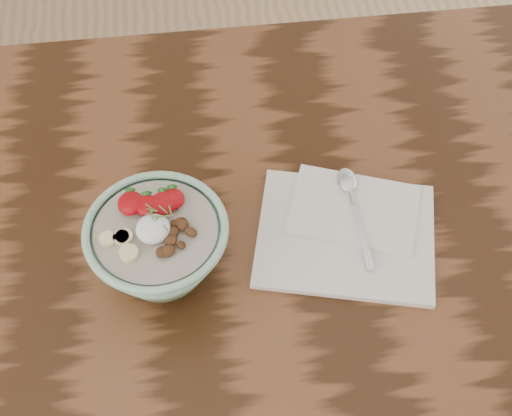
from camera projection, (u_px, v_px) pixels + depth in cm
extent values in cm
cube|color=#341B0D|center=(185.00, 247.00, 104.82)|extent=(160.00, 90.00, 4.00)
cylinder|color=#4C2D19|center=(505.00, 166.00, 161.63)|extent=(7.00, 7.00, 71.00)
cylinder|color=#96CAAA|center=(163.00, 268.00, 99.77)|extent=(8.37, 8.37, 1.20)
torus|color=#96CAAA|center=(155.00, 230.00, 91.79)|extent=(19.02, 19.02, 1.10)
cylinder|color=#BBAE9B|center=(156.00, 232.00, 92.28)|extent=(16.13, 16.13, 1.00)
ellipsoid|color=white|center=(153.00, 229.00, 90.94)|extent=(4.49, 4.49, 2.47)
ellipsoid|color=#9C070C|center=(147.00, 206.00, 93.04)|extent=(3.11, 3.42, 1.71)
cone|color=#286623|center=(147.00, 196.00, 93.60)|extent=(1.40, 1.03, 1.52)
ellipsoid|color=#9C070C|center=(163.00, 203.00, 93.18)|extent=(3.41, 3.75, 1.88)
cone|color=#286623|center=(163.00, 192.00, 93.82)|extent=(1.40, 1.03, 1.52)
ellipsoid|color=#9C070C|center=(131.00, 203.00, 93.14)|extent=(3.49, 3.84, 1.92)
cone|color=#286623|center=(130.00, 192.00, 93.80)|extent=(1.40, 1.03, 1.52)
ellipsoid|color=#9C070C|center=(173.00, 199.00, 93.68)|extent=(3.08, 3.38, 1.69)
cone|color=#286623|center=(172.00, 189.00, 94.23)|extent=(1.40, 1.03, 1.52)
cylinder|color=beige|center=(108.00, 239.00, 90.60)|extent=(2.20, 2.20, 0.70)
cylinder|color=beige|center=(129.00, 253.00, 89.39)|extent=(2.49, 2.49, 0.70)
cylinder|color=beige|center=(121.00, 238.00, 90.72)|extent=(2.15, 2.15, 0.70)
cylinder|color=beige|center=(124.00, 237.00, 90.78)|extent=(2.26, 2.26, 0.70)
ellipsoid|color=#522C18|center=(171.00, 237.00, 90.65)|extent=(2.10, 2.06, 0.94)
ellipsoid|color=#522C18|center=(191.00, 232.00, 90.99)|extent=(2.12, 2.09, 1.14)
ellipsoid|color=#522C18|center=(162.00, 252.00, 89.25)|extent=(2.28, 2.29, 0.90)
ellipsoid|color=#522C18|center=(179.00, 224.00, 91.91)|extent=(1.66, 1.69, 0.86)
ellipsoid|color=#522C18|center=(170.00, 241.00, 90.24)|extent=(1.95, 1.99, 1.20)
ellipsoid|color=#522C18|center=(183.00, 225.00, 91.55)|extent=(1.51, 1.85, 1.31)
ellipsoid|color=#522C18|center=(173.00, 232.00, 91.01)|extent=(2.20, 2.23, 1.14)
ellipsoid|color=#522C18|center=(175.00, 224.00, 91.90)|extent=(1.77, 1.75, 0.86)
ellipsoid|color=#522C18|center=(168.00, 250.00, 89.32)|extent=(2.42, 2.48, 1.00)
ellipsoid|color=#522C18|center=(181.00, 223.00, 91.79)|extent=(1.78, 1.69, 1.02)
ellipsoid|color=#522C18|center=(181.00, 245.00, 90.04)|extent=(1.59, 1.65, 0.80)
cylinder|color=#4A8036|center=(155.00, 221.00, 90.28)|extent=(1.06, 1.30, 0.23)
cylinder|color=#4A8036|center=(166.00, 216.00, 90.72)|extent=(1.51, 0.19, 0.23)
cylinder|color=#4A8036|center=(163.00, 210.00, 91.30)|extent=(1.16, 1.45, 0.24)
cylinder|color=#4A8036|center=(152.00, 215.00, 90.80)|extent=(0.42, 1.76, 0.24)
cylinder|color=#4A8036|center=(155.00, 217.00, 90.66)|extent=(1.11, 0.23, 0.22)
cylinder|color=#4A8036|center=(151.00, 208.00, 91.47)|extent=(1.31, 1.46, 0.24)
cylinder|color=#4A8036|center=(166.00, 228.00, 89.68)|extent=(0.62, 1.11, 0.22)
cylinder|color=#4A8036|center=(170.00, 210.00, 91.21)|extent=(0.44, 1.69, 0.24)
cylinder|color=#4A8036|center=(152.00, 210.00, 91.24)|extent=(1.44, 0.75, 0.23)
cylinder|color=#4A8036|center=(150.00, 212.00, 91.04)|extent=(1.44, 0.88, 0.23)
cube|color=white|center=(346.00, 235.00, 103.07)|extent=(29.49, 25.97, 0.97)
cube|color=white|center=(354.00, 209.00, 104.79)|extent=(21.69, 18.23, 0.58)
cube|color=silver|center=(362.00, 236.00, 101.51)|extent=(1.34, 11.36, 0.35)
cylinder|color=silver|center=(351.00, 195.00, 105.45)|extent=(0.76, 2.97, 0.69)
ellipsoid|color=silver|center=(347.00, 180.00, 106.97)|extent=(3.12, 4.59, 0.94)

